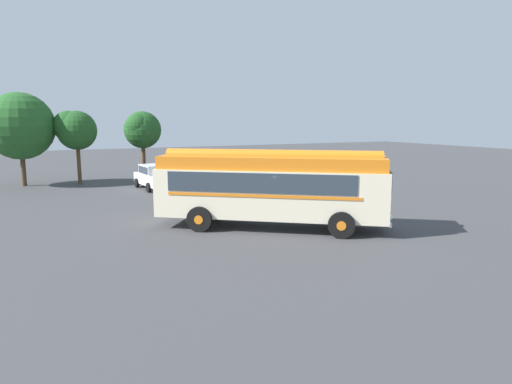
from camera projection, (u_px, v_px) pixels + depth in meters
The scene contains 8 objects.
ground_plane at pixel (284, 226), 20.63m from camera, with size 120.00×120.00×0.00m, color #3D3D3F.
vintage_bus at pixel (271, 186), 20.09m from camera, with size 9.53×8.01×3.49m.
car_near_left at pixel (154, 177), 31.71m from camera, with size 2.25×4.34×1.66m.
car_mid_left at pixel (193, 174), 33.03m from camera, with size 2.24×4.34×1.66m.
car_mid_right at pixel (229, 172), 34.30m from camera, with size 2.36×4.38×1.66m.
tree_far_left at pixel (19, 125), 32.38m from camera, with size 4.79×4.79×6.71m.
tree_left_of_centre at pixel (74, 129), 33.42m from camera, with size 3.10×2.87×5.42m.
tree_centre at pixel (142, 129), 36.03m from camera, with size 2.92×2.92×5.43m.
Camera 1 is at (-10.02, -17.50, 4.80)m, focal length 32.00 mm.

